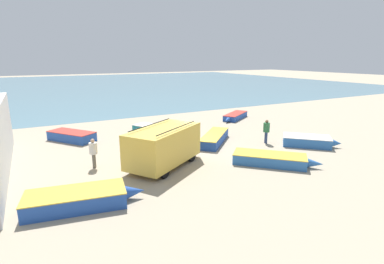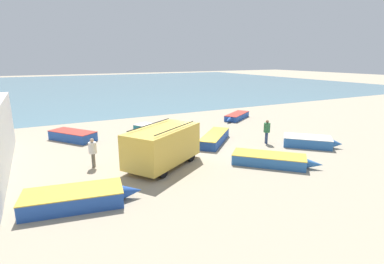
{
  "view_description": "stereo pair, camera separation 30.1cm",
  "coord_description": "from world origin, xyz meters",
  "px_view_note": "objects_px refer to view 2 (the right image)",
  "views": [
    {
      "loc": [
        -9.41,
        -16.92,
        5.92
      ],
      "look_at": [
        -0.0,
        0.4,
        1.0
      ],
      "focal_mm": 28.0,
      "sensor_mm": 36.0,
      "label": 1
    },
    {
      "loc": [
        -9.14,
        -17.06,
        5.92
      ],
      "look_at": [
        -0.0,
        0.4,
        1.0
      ],
      "focal_mm": 28.0,
      "sensor_mm": 36.0,
      "label": 2
    }
  ],
  "objects_px": {
    "fisherman_0": "(267,129)",
    "fishing_rowboat_3": "(71,135)",
    "fishing_rowboat_5": "(271,160)",
    "fishing_rowboat_6": "(236,116)",
    "parked_van": "(163,145)",
    "fishing_rowboat_0": "(215,137)",
    "fishing_rowboat_1": "(309,141)",
    "fishing_rowboat_2": "(153,128)",
    "fishing_rowboat_4": "(78,198)",
    "fisherman_1": "(93,150)"
  },
  "relations": [
    {
      "from": "fisherman_0",
      "to": "fishing_rowboat_3",
      "type": "bearing_deg",
      "value": 173.06
    },
    {
      "from": "fishing_rowboat_5",
      "to": "fishing_rowboat_6",
      "type": "bearing_deg",
      "value": 108.2
    },
    {
      "from": "parked_van",
      "to": "fishing_rowboat_0",
      "type": "relative_size",
      "value": 1.15
    },
    {
      "from": "fishing_rowboat_1",
      "to": "fishing_rowboat_6",
      "type": "height_order",
      "value": "fishing_rowboat_1"
    },
    {
      "from": "fishing_rowboat_2",
      "to": "fishing_rowboat_4",
      "type": "relative_size",
      "value": 0.86
    },
    {
      "from": "fishing_rowboat_6",
      "to": "fishing_rowboat_2",
      "type": "bearing_deg",
      "value": -27.47
    },
    {
      "from": "fisherman_1",
      "to": "fishing_rowboat_3",
      "type": "bearing_deg",
      "value": -61.78
    },
    {
      "from": "fishing_rowboat_1",
      "to": "fishing_rowboat_5",
      "type": "distance_m",
      "value": 5.09
    },
    {
      "from": "fishing_rowboat_0",
      "to": "fishing_rowboat_6",
      "type": "distance_m",
      "value": 8.61
    },
    {
      "from": "fishing_rowboat_2",
      "to": "fishing_rowboat_0",
      "type": "bearing_deg",
      "value": -177.71
    },
    {
      "from": "fishing_rowboat_6",
      "to": "parked_van",
      "type": "bearing_deg",
      "value": 4.34
    },
    {
      "from": "fishing_rowboat_0",
      "to": "fishing_rowboat_1",
      "type": "xyz_separation_m",
      "value": [
        5.13,
        -3.9,
        0.01
      ]
    },
    {
      "from": "fisherman_1",
      "to": "fishing_rowboat_5",
      "type": "bearing_deg",
      "value": 178.88
    },
    {
      "from": "fishing_rowboat_5",
      "to": "fishing_rowboat_6",
      "type": "xyz_separation_m",
      "value": [
        5.88,
        11.5,
        -0.02
      ]
    },
    {
      "from": "fishing_rowboat_0",
      "to": "fishing_rowboat_6",
      "type": "height_order",
      "value": "fishing_rowboat_0"
    },
    {
      "from": "fishing_rowboat_5",
      "to": "fishing_rowboat_6",
      "type": "height_order",
      "value": "fishing_rowboat_5"
    },
    {
      "from": "fishing_rowboat_0",
      "to": "fishing_rowboat_5",
      "type": "xyz_separation_m",
      "value": [
        0.31,
        -5.52,
        -0.03
      ]
    },
    {
      "from": "fishing_rowboat_0",
      "to": "fishing_rowboat_2",
      "type": "bearing_deg",
      "value": 75.08
    },
    {
      "from": "fishing_rowboat_3",
      "to": "fisherman_0",
      "type": "distance_m",
      "value": 14.22
    },
    {
      "from": "fishing_rowboat_4",
      "to": "fisherman_1",
      "type": "xyz_separation_m",
      "value": [
        1.39,
        4.31,
        0.64
      ]
    },
    {
      "from": "fisherman_1",
      "to": "fisherman_0",
      "type": "bearing_deg",
      "value": -159.52
    },
    {
      "from": "fishing_rowboat_0",
      "to": "fishing_rowboat_6",
      "type": "xyz_separation_m",
      "value": [
        6.19,
        5.98,
        -0.05
      ]
    },
    {
      "from": "fishing_rowboat_4",
      "to": "fishing_rowboat_5",
      "type": "xyz_separation_m",
      "value": [
        10.39,
        0.02,
        -0.04
      ]
    },
    {
      "from": "fishing_rowboat_4",
      "to": "fishing_rowboat_3",
      "type": "bearing_deg",
      "value": 94.6
    },
    {
      "from": "fishing_rowboat_3",
      "to": "fishing_rowboat_5",
      "type": "xyz_separation_m",
      "value": [
        9.44,
        -10.91,
        -0.04
      ]
    },
    {
      "from": "fishing_rowboat_3",
      "to": "fishing_rowboat_4",
      "type": "distance_m",
      "value": 10.97
    },
    {
      "from": "fishing_rowboat_4",
      "to": "fishing_rowboat_0",
      "type": "bearing_deg",
      "value": 38.32
    },
    {
      "from": "fishing_rowboat_6",
      "to": "fisherman_0",
      "type": "height_order",
      "value": "fisherman_0"
    },
    {
      "from": "fishing_rowboat_2",
      "to": "fisherman_1",
      "type": "height_order",
      "value": "fisherman_1"
    },
    {
      "from": "fishing_rowboat_2",
      "to": "fishing_rowboat_3",
      "type": "distance_m",
      "value": 6.29
    },
    {
      "from": "fishing_rowboat_0",
      "to": "fishing_rowboat_3",
      "type": "xyz_separation_m",
      "value": [
        -9.13,
        5.39,
        0.02
      ]
    },
    {
      "from": "fishing_rowboat_0",
      "to": "fishing_rowboat_3",
      "type": "relative_size",
      "value": 1.09
    },
    {
      "from": "fisherman_0",
      "to": "parked_van",
      "type": "bearing_deg",
      "value": -149.9
    },
    {
      "from": "parked_van",
      "to": "fishing_rowboat_4",
      "type": "distance_m",
      "value": 5.67
    },
    {
      "from": "fishing_rowboat_3",
      "to": "fishing_rowboat_6",
      "type": "distance_m",
      "value": 15.34
    },
    {
      "from": "fishing_rowboat_2",
      "to": "fishing_rowboat_4",
      "type": "xyz_separation_m",
      "value": [
        -7.22,
        -10.58,
        0.09
      ]
    },
    {
      "from": "fishing_rowboat_0",
      "to": "fisherman_1",
      "type": "bearing_deg",
      "value": 143.59
    },
    {
      "from": "fishing_rowboat_1",
      "to": "fishing_rowboat_4",
      "type": "distance_m",
      "value": 15.3
    },
    {
      "from": "parked_van",
      "to": "fisherman_0",
      "type": "distance_m",
      "value": 8.2
    },
    {
      "from": "fishing_rowboat_2",
      "to": "fishing_rowboat_4",
      "type": "bearing_deg",
      "value": 118.46
    },
    {
      "from": "fishing_rowboat_1",
      "to": "fishing_rowboat_2",
      "type": "distance_m",
      "value": 11.99
    },
    {
      "from": "fishing_rowboat_5",
      "to": "fishing_rowboat_1",
      "type": "bearing_deg",
      "value": 63.84
    },
    {
      "from": "fishing_rowboat_3",
      "to": "fishing_rowboat_4",
      "type": "height_order",
      "value": "same"
    },
    {
      "from": "fishing_rowboat_3",
      "to": "fishing_rowboat_1",
      "type": "bearing_deg",
      "value": -159.1
    },
    {
      "from": "parked_van",
      "to": "fishing_rowboat_6",
      "type": "height_order",
      "value": "parked_van"
    },
    {
      "from": "fishing_rowboat_4",
      "to": "fishing_rowboat_6",
      "type": "bearing_deg",
      "value": 44.84
    },
    {
      "from": "fishing_rowboat_4",
      "to": "fishing_rowboat_5",
      "type": "height_order",
      "value": "fishing_rowboat_4"
    },
    {
      "from": "fishing_rowboat_1",
      "to": "fishing_rowboat_4",
      "type": "height_order",
      "value": "fishing_rowboat_4"
    },
    {
      "from": "fishing_rowboat_1",
      "to": "fishing_rowboat_4",
      "type": "bearing_deg",
      "value": -129.03
    },
    {
      "from": "fishing_rowboat_4",
      "to": "fisherman_1",
      "type": "bearing_deg",
      "value": 81.7
    }
  ]
}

